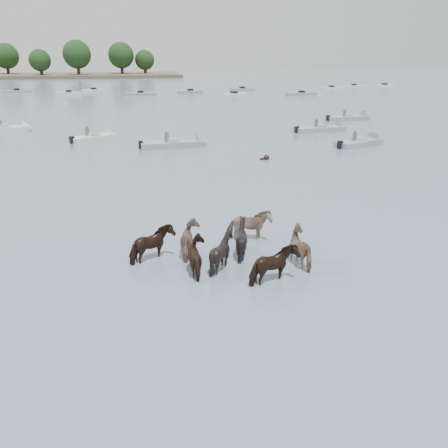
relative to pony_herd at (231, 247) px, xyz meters
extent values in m
plane|color=slate|center=(1.95, -1.25, -0.55)|extent=(400.00, 400.00, 0.00)
imported|color=black|center=(-2.89, 0.60, 0.00)|extent=(1.92, 1.71, 1.51)
imported|color=#827058|center=(-1.35, 0.86, -0.02)|extent=(1.60, 1.74, 1.45)
imported|color=black|center=(0.51, 0.47, 0.02)|extent=(1.86, 1.81, 1.55)
imported|color=gray|center=(1.13, 1.83, 0.02)|extent=(1.87, 0.94, 1.54)
imported|color=black|center=(-1.25, -0.67, -0.05)|extent=(1.70, 1.79, 1.41)
imported|color=black|center=(-0.44, -0.53, 0.02)|extent=(1.64, 1.53, 1.54)
imported|color=black|center=(1.06, -1.94, 0.00)|extent=(1.95, 1.46, 1.50)
imported|color=tan|center=(2.63, -0.66, 0.00)|extent=(1.89, 1.95, 1.51)
sphere|color=black|center=(6.02, 16.45, -0.43)|extent=(0.44, 0.44, 0.44)
cube|color=black|center=(5.77, 16.45, -0.53)|extent=(0.50, 0.22, 0.18)
cube|color=silver|center=(-7.14, 26.53, -0.35)|extent=(4.15, 3.60, 0.55)
cone|color=silver|center=(-5.53, 27.68, -0.35)|extent=(1.66, 1.83, 1.60)
cube|color=#99ADB7|center=(-7.14, 26.53, 0.00)|extent=(1.30, 1.38, 0.35)
cube|color=black|center=(-8.75, 25.38, -0.20)|extent=(0.49, 0.49, 0.60)
cylinder|color=#595966|center=(-7.54, 26.53, 0.20)|extent=(0.36, 0.36, 0.70)
sphere|color=#595966|center=(-7.54, 26.53, 0.65)|extent=(0.24, 0.24, 0.24)
cube|color=gray|center=(-0.43, 22.36, -0.35)|extent=(5.24, 2.03, 0.55)
cone|color=gray|center=(2.12, 22.58, -0.35)|extent=(1.03, 1.67, 1.60)
cube|color=#99ADB7|center=(-0.43, 22.36, 0.00)|extent=(0.89, 1.18, 0.35)
cube|color=black|center=(-2.98, 22.15, -0.20)|extent=(0.38, 0.38, 0.60)
cylinder|color=#595966|center=(-0.83, 22.36, 0.20)|extent=(0.36, 0.36, 0.70)
sphere|color=#595966|center=(-0.83, 22.36, 0.65)|extent=(0.24, 0.24, 0.24)
cube|color=gray|center=(14.63, 27.60, -0.35)|extent=(5.24, 2.26, 0.55)
cone|color=gray|center=(17.14, 27.94, -0.35)|extent=(1.11, 1.71, 1.60)
cube|color=#99ADB7|center=(14.63, 27.60, 0.00)|extent=(0.94, 1.22, 0.35)
cube|color=black|center=(12.12, 27.27, -0.20)|extent=(0.39, 0.39, 0.60)
cylinder|color=#595966|center=(14.23, 27.60, 0.20)|extent=(0.36, 0.36, 0.70)
sphere|color=#595966|center=(14.23, 27.60, 0.65)|extent=(0.24, 0.24, 0.24)
cube|color=gray|center=(15.02, 19.99, -0.35)|extent=(4.73, 3.21, 0.55)
cone|color=gray|center=(17.07, 20.86, -0.35)|extent=(1.45, 1.82, 1.60)
cube|color=#99ADB7|center=(15.02, 19.99, 0.00)|extent=(1.17, 1.34, 0.35)
cube|color=black|center=(12.96, 19.12, -0.20)|extent=(0.46, 0.46, 0.60)
cylinder|color=#595966|center=(14.62, 19.99, 0.20)|extent=(0.36, 0.36, 0.70)
sphere|color=#595966|center=(14.62, 19.99, 0.65)|extent=(0.24, 0.24, 0.24)
cube|color=gray|center=(20.97, 34.86, -0.35)|extent=(5.16, 2.08, 0.55)
cone|color=gray|center=(23.47, 35.10, -0.35)|extent=(1.05, 1.68, 1.60)
cube|color=#99ADB7|center=(20.97, 34.86, 0.00)|extent=(0.90, 1.19, 0.35)
cube|color=black|center=(18.47, 34.61, -0.20)|extent=(0.38, 0.38, 0.60)
cylinder|color=#595966|center=(20.57, 34.86, 0.20)|extent=(0.36, 0.36, 0.70)
sphere|color=#595966|center=(20.57, 34.86, 0.65)|extent=(0.24, 0.24, 0.24)
cube|color=silver|center=(-16.14, 33.50, -0.35)|extent=(4.49, 1.98, 0.55)
cone|color=silver|center=(-13.96, 33.69, -0.35)|extent=(1.04, 1.67, 1.60)
cube|color=#99ADB7|center=(-16.14, 33.50, 0.00)|extent=(0.89, 1.19, 0.35)
cylinder|color=#595966|center=(-16.54, 33.50, 0.20)|extent=(0.36, 0.36, 0.70)
cube|color=gray|center=(-26.16, 83.22, -0.33)|extent=(5.41, 3.23, 0.60)
cube|color=black|center=(-26.16, 83.22, 0.05)|extent=(1.29, 1.29, 0.50)
cube|color=silver|center=(-15.47, 76.75, -0.33)|extent=(4.58, 1.72, 0.60)
cube|color=black|center=(-15.47, 76.75, 0.05)|extent=(1.05, 1.05, 0.50)
cube|color=silver|center=(-11.42, 82.63, -0.33)|extent=(4.69, 2.81, 0.60)
cube|color=black|center=(-11.42, 82.63, 0.05)|extent=(1.26, 1.26, 0.50)
cube|color=gray|center=(-2.24, 72.72, -0.33)|extent=(5.81, 1.93, 0.60)
cube|color=black|center=(-2.24, 72.72, 0.05)|extent=(1.07, 1.07, 0.50)
cube|color=gray|center=(7.35, 75.91, -0.33)|extent=(5.16, 2.69, 0.60)
cube|color=black|center=(7.35, 75.91, 0.05)|extent=(1.22, 1.22, 0.50)
cube|color=silver|center=(14.48, 68.26, -0.33)|extent=(4.96, 3.28, 0.60)
cube|color=black|center=(14.48, 68.26, 0.05)|extent=(1.32, 1.32, 0.50)
cube|color=gray|center=(18.77, 80.24, -0.33)|extent=(5.31, 2.07, 0.60)
cube|color=black|center=(18.77, 80.24, 0.05)|extent=(1.10, 1.10, 0.50)
cube|color=gray|center=(27.12, 67.56, -0.33)|extent=(5.68, 1.65, 0.60)
cube|color=black|center=(27.12, 67.56, 0.05)|extent=(1.03, 1.03, 0.50)
cube|color=silver|center=(38.45, 80.15, -0.33)|extent=(4.67, 1.96, 0.60)
cube|color=black|center=(38.45, 80.15, 0.05)|extent=(1.10, 1.10, 0.50)
cube|color=silver|center=(45.89, 84.82, -0.33)|extent=(5.77, 2.63, 0.60)
cube|color=black|center=(45.89, 84.82, 0.05)|extent=(1.19, 1.19, 0.50)
cube|color=silver|center=(53.67, 85.13, -0.33)|extent=(5.09, 2.62, 0.60)
cube|color=black|center=(53.67, 85.13, 0.05)|extent=(1.21, 1.21, 0.50)
cylinder|color=#382619|center=(-43.96, 152.04, 1.26)|extent=(1.00, 1.00, 3.61)
sphere|color=black|center=(-43.96, 152.04, 5.98)|extent=(8.03, 8.03, 8.03)
cylinder|color=#382619|center=(-31.59, 140.93, 0.93)|extent=(1.00, 1.00, 2.94)
sphere|color=black|center=(-31.59, 140.93, 4.77)|extent=(6.54, 6.54, 6.54)
cylinder|color=#382619|center=(-20.57, 142.51, 1.41)|extent=(1.00, 1.00, 3.91)
sphere|color=black|center=(-20.57, 142.51, 6.51)|extent=(8.68, 8.68, 8.68)
cylinder|color=#382619|center=(-7.09, 147.12, 1.32)|extent=(1.00, 1.00, 3.74)
sphere|color=black|center=(-7.09, 147.12, 6.21)|extent=(8.31, 8.31, 8.31)
cylinder|color=#382619|center=(0.55, 148.27, 0.90)|extent=(1.00, 1.00, 2.90)
sphere|color=black|center=(0.55, 148.27, 4.69)|extent=(6.44, 6.44, 6.44)
camera|label=1|loc=(-3.10, -15.03, 6.73)|focal=36.16mm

